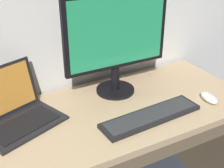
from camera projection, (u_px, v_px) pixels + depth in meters
desk at (101, 149)px, 1.53m from camera, size 1.55×0.62×0.73m
laptop_black at (15, 111)px, 1.37m from camera, size 0.42×0.38×0.24m
external_monitor at (117, 39)px, 1.49m from camera, size 0.55×0.20×0.52m
wired_keyboard at (151, 116)px, 1.41m from camera, size 0.50×0.15×0.02m
computer_mouse at (209, 98)px, 1.54m from camera, size 0.08×0.13×0.03m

